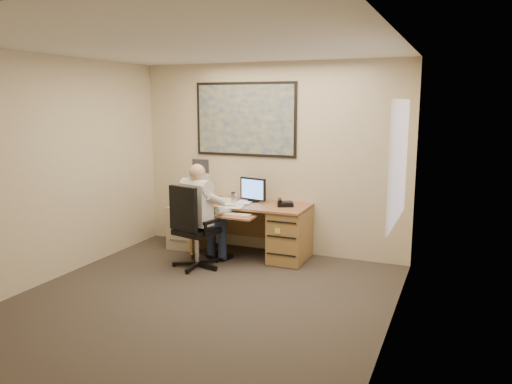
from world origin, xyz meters
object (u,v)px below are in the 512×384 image
at_px(filing_cabinet, 188,222).
at_px(office_chair, 196,244).
at_px(desk, 274,227).
at_px(person, 198,216).

height_order(filing_cabinet, office_chair, office_chair).
bearing_deg(desk, person, -138.44).
xyz_separation_m(desk, filing_cabinet, (-1.40, 0.03, -0.06)).
bearing_deg(filing_cabinet, person, -53.80).
distance_m(desk, person, 1.10).
bearing_deg(filing_cabinet, office_chair, -56.08).
distance_m(desk, office_chair, 1.13).
height_order(desk, person, person).
relative_size(office_chair, person, 0.81).
height_order(filing_cabinet, person, person).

